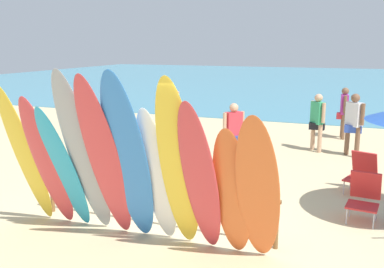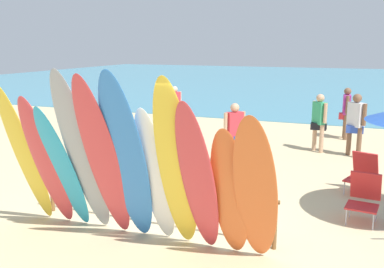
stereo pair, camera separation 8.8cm
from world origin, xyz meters
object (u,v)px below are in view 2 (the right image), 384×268
(beach_chair_blue, at_px, (362,172))
(beachgoer_by_water, at_px, (234,131))
(beach_chair_red, at_px, (364,196))
(surfboard_red_4, at_px, (104,162))
(surfboard_orange_10, at_px, (256,192))
(beachgoer_strolling, at_px, (175,104))
(surfboard_white_6, at_px, (156,178))
(beachgoer_near_rack, at_px, (346,110))
(surfboard_rack, at_px, (152,192))
(surfboard_red_8, at_px, (198,181))
(beachgoer_photographing, at_px, (319,119))
(surfboard_red_1, at_px, (47,164))
(surfboard_teal_2, at_px, (63,170))
(surfboard_blue_5, at_px, (127,162))
(beachgoer_midbeach, at_px, (356,121))
(surfboard_yellow_7, at_px, (176,168))
(surfboard_orange_9, at_px, (230,194))
(surfboard_grey_3, at_px, (83,156))
(surfboard_yellow_0, at_px, (25,156))

(beach_chair_blue, bearing_deg, beachgoer_by_water, -177.93)
(beach_chair_red, bearing_deg, beach_chair_blue, 98.35)
(surfboard_red_4, xyz_separation_m, surfboard_orange_10, (2.18, 0.16, -0.22))
(surfboard_red_4, relative_size, beachgoer_strolling, 1.88)
(surfboard_white_6, xyz_separation_m, beachgoer_near_rack, (2.25, 8.95, -0.15))
(surfboard_rack, xyz_separation_m, surfboard_red_8, (1.08, -0.73, 0.54))
(surfboard_orange_10, height_order, beachgoer_photographing, surfboard_orange_10)
(surfboard_red_4, bearing_deg, beachgoer_photographing, 68.20)
(surfboard_rack, xyz_separation_m, beach_chair_red, (3.21, 1.62, -0.19))
(surfboard_white_6, distance_m, beach_chair_blue, 4.68)
(surfboard_white_6, bearing_deg, surfboard_red_1, -175.80)
(surfboard_teal_2, height_order, surfboard_blue_5, surfboard_blue_5)
(surfboard_blue_5, xyz_separation_m, beachgoer_midbeach, (2.90, 6.90, -0.37))
(surfboard_rack, bearing_deg, beach_chair_blue, 44.32)
(beachgoer_photographing, relative_size, beachgoer_near_rack, 1.00)
(surfboard_red_4, distance_m, beachgoer_strolling, 9.13)
(surfboard_rack, height_order, surfboard_yellow_7, surfboard_yellow_7)
(surfboard_white_6, bearing_deg, surfboard_orange_9, 1.49)
(surfboard_grey_3, bearing_deg, surfboard_yellow_7, -1.74)
(beachgoer_midbeach, distance_m, beachgoer_photographing, 0.97)
(beachgoer_near_rack, bearing_deg, beachgoer_strolling, 88.97)
(surfboard_orange_9, bearing_deg, beachgoer_near_rack, 85.75)
(surfboard_white_6, bearing_deg, surfboard_red_4, -160.14)
(surfboard_white_6, distance_m, surfboard_yellow_7, 0.46)
(surfboard_rack, bearing_deg, surfboard_blue_5, -86.86)
(surfboard_white_6, bearing_deg, beachgoer_by_water, 92.57)
(surfboard_grey_3, bearing_deg, surfboard_orange_9, 1.25)
(surfboard_red_4, bearing_deg, surfboard_red_1, 169.33)
(beachgoer_strolling, xyz_separation_m, beach_chair_blue, (6.23, -4.75, -0.44))
(surfboard_yellow_7, xyz_separation_m, beachgoer_midbeach, (2.18, 6.82, -0.33))
(surfboard_red_8, bearing_deg, surfboard_white_6, 173.73)
(surfboard_yellow_0, bearing_deg, beach_chair_blue, 41.08)
(surfboard_white_6, relative_size, surfboard_yellow_7, 0.82)
(surfboard_red_4, relative_size, beachgoer_by_water, 1.81)
(surfboard_orange_10, height_order, beachgoer_by_water, surfboard_orange_10)
(surfboard_teal_2, xyz_separation_m, surfboard_red_4, (0.83, -0.14, 0.25))
(surfboard_red_4, relative_size, beach_chair_blue, 3.42)
(surfboard_orange_9, relative_size, beachgoer_strolling, 1.34)
(surfboard_grey_3, bearing_deg, surfboard_orange_10, -1.52)
(surfboard_orange_10, distance_m, beach_chair_blue, 4.06)
(surfboard_red_4, relative_size, surfboard_blue_5, 0.99)
(beach_chair_blue, bearing_deg, surfboard_rack, -117.22)
(surfboard_grey_3, bearing_deg, beachgoer_by_water, 74.96)
(surfboard_red_4, bearing_deg, beach_chair_blue, 44.58)
(surfboard_rack, bearing_deg, beachgoer_strolling, 111.29)
(surfboard_blue_5, xyz_separation_m, beach_chair_blue, (3.13, 3.90, -0.91))
(surfboard_orange_9, bearing_deg, surfboard_rack, 161.44)
(surfboard_white_6, xyz_separation_m, beachgoer_by_water, (-0.14, 4.56, -0.18))
(beachgoer_strolling, bearing_deg, surfboard_teal_2, -140.77)
(surfboard_yellow_0, xyz_separation_m, surfboard_red_4, (1.59, -0.18, 0.11))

